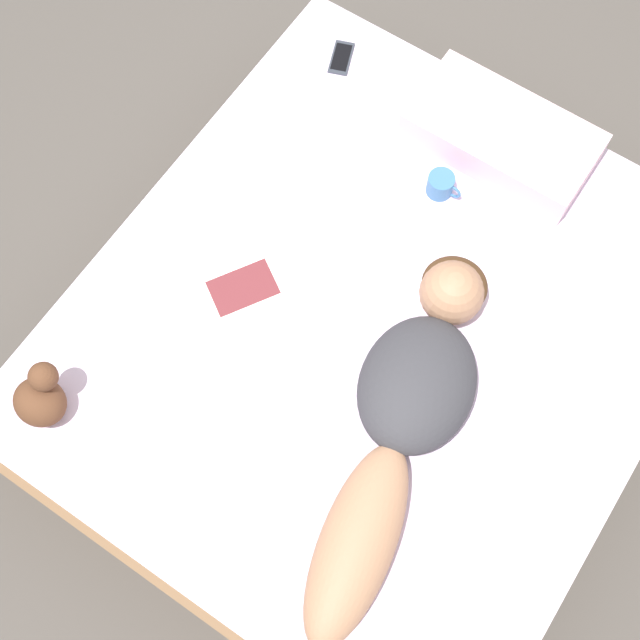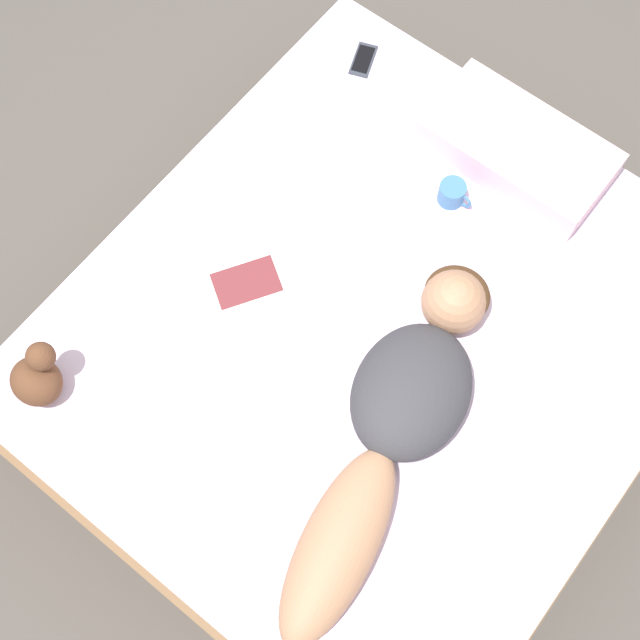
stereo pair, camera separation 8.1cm
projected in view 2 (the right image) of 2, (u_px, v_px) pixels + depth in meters
ground_plane at (367, 378)px, 3.40m from camera, size 12.00×12.00×0.00m
bed at (371, 356)px, 3.16m from camera, size 1.90×2.12×0.53m
person at (398, 419)px, 2.71m from camera, size 0.50×1.30×0.21m
open_magazine at (237, 257)px, 3.01m from camera, size 0.53×0.49×0.01m
coffee_mug at (452, 193)px, 3.05m from camera, size 0.13×0.09×0.08m
cell_phone at (363, 60)px, 3.31m from camera, size 0.12×0.16×0.01m
plush_toy at (37, 377)px, 2.76m from camera, size 0.17×0.18×0.22m
pillow at (519, 149)px, 3.09m from camera, size 0.65×0.34×0.14m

